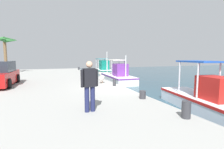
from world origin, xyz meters
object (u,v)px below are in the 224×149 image
object	(u,v)px
fishing_boat_second	(118,76)
palm_tree	(4,43)
mooring_bollard_nearest	(79,68)
mooring_bollard_second	(114,82)
mooring_bollard_fourth	(186,110)
pelican	(102,78)
mooring_bollard_third	(143,95)
fisherman_standing	(90,84)
fishing_boat_third	(205,99)
fishing_boat_nearest	(103,71)

from	to	relation	value
fishing_boat_second	palm_tree	xyz separation A→B (m)	(-6.05, -11.35, 3.62)
mooring_bollard_nearest	fishing_boat_second	bearing A→B (deg)	19.21
mooring_bollard_second	mooring_bollard_fourth	world-z (taller)	mooring_bollard_fourth
pelican	mooring_bollard_nearest	size ratio (longest dim) A/B	2.09
mooring_bollard_second	mooring_bollard_third	world-z (taller)	mooring_bollard_second
mooring_bollard_nearest	mooring_bollard_second	xyz separation A→B (m)	(14.17, 0.00, 0.01)
fisherman_standing	mooring_bollard_nearest	bearing A→B (deg)	172.11
fishing_boat_second	mooring_bollard_fourth	size ratio (longest dim) A/B	11.77
mooring_bollard_third	mooring_bollard_fourth	size ratio (longest dim) A/B	0.68
fishing_boat_third	mooring_bollard_nearest	distance (m)	18.40
mooring_bollard_second	fishing_boat_second	bearing A→B (deg)	155.81
fishing_boat_nearest	pelican	distance (m)	11.95
mooring_bollard_fourth	pelican	bearing A→B (deg)	-176.48
mooring_bollard_nearest	mooring_bollard_fourth	size ratio (longest dim) A/B	0.83
fishing_boat_third	mooring_bollard_fourth	bearing A→B (deg)	-57.60
fishing_boat_second	pelican	size ratio (longest dim) A/B	6.77
fishing_boat_second	fishing_boat_third	world-z (taller)	fishing_boat_third
mooring_bollard_third	palm_tree	bearing A→B (deg)	-151.39
pelican	mooring_bollard_nearest	bearing A→B (deg)	178.01
pelican	fisherman_standing	bearing A→B (deg)	-20.48
fishing_boat_second	fishing_boat_nearest	bearing A→B (deg)	176.55
fisherman_standing	mooring_bollard_second	bearing A→B (deg)	149.60
fishing_boat_second	mooring_bollard_nearest	size ratio (longest dim) A/B	14.16
fishing_boat_third	palm_tree	bearing A→B (deg)	-143.98
mooring_bollard_fourth	fishing_boat_nearest	bearing A→B (deg)	170.36
fishing_boat_nearest	fisherman_standing	distance (m)	18.04
fishing_boat_nearest	mooring_bollard_second	distance (m)	13.08
fishing_boat_third	mooring_bollard_third	bearing A→B (deg)	-98.50
pelican	palm_tree	size ratio (longest dim) A/B	0.22
fishing_boat_nearest	pelican	bearing A→B (deg)	-17.64
fishing_boat_nearest	mooring_bollard_second	bearing A→B (deg)	-14.04
mooring_bollard_nearest	mooring_bollard_second	world-z (taller)	mooring_bollard_second
mooring_bollard_second	palm_tree	bearing A→B (deg)	-145.01
fishing_boat_third	fishing_boat_second	bearing A→B (deg)	-177.61
fishing_boat_third	palm_tree	world-z (taller)	palm_tree
fisherman_standing	mooring_bollard_nearest	distance (m)	18.74
pelican	mooring_bollard_nearest	world-z (taller)	pelican
pelican	mooring_bollard_second	distance (m)	1.39
fishing_boat_third	fisherman_standing	distance (m)	5.90
fishing_boat_third	mooring_bollard_fourth	distance (m)	3.82
fishing_boat_nearest	pelican	size ratio (longest dim) A/B	6.09
fishing_boat_third	mooring_bollard_nearest	world-z (taller)	fishing_boat_third
fishing_boat_third	fishing_boat_nearest	bearing A→B (deg)	-179.89
fishing_boat_third	mooring_bollard_third	xyz separation A→B (m)	(-0.48, -3.20, 0.38)
fishing_boat_second	palm_tree	bearing A→B (deg)	-118.07
fishing_boat_second	pelican	distance (m)	5.88
mooring_bollard_third	mooring_bollard_fourth	world-z (taller)	mooring_bollard_fourth
fisherman_standing	palm_tree	distance (m)	17.85
pelican	mooring_bollard_nearest	xyz separation A→B (m)	(-12.86, 0.45, -0.18)
fishing_boat_nearest	mooring_bollard_third	xyz separation A→B (m)	(16.15, -3.17, 0.25)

